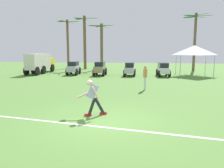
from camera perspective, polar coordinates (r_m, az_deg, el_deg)
The scene contains 15 objects.
ground_plane at distance 7.91m, azimuth -2.45°, elevation -9.67°, with size 80.00×80.00×0.00m, color #548038.
field_line_paint at distance 7.35m, azimuth -3.38°, elevation -11.08°, with size 20.51×0.11×0.01m, color white.
frisbee_thrower at distance 8.39m, azimuth -5.00°, elevation -3.02°, with size 1.10×0.57×1.41m.
frisbee_in_flight at distance 8.44m, azimuth -10.45°, elevation -3.98°, with size 0.32×0.32×0.10m.
teammate_near_sideline at distance 14.14m, azimuth 8.67°, elevation 2.22°, with size 0.25×0.50×1.56m.
parked_car_slot_a at distance 23.64m, azimuth -10.03°, elevation 4.21°, with size 1.36×2.43×1.40m.
parked_car_slot_b at distance 22.60m, azimuth -3.16°, elevation 4.13°, with size 1.26×2.39×1.40m.
parked_car_slot_c at distance 22.34m, azimuth 4.67°, elevation 4.02°, with size 1.18×2.41×1.34m.
parked_car_slot_d at distance 22.41m, azimuth 13.21°, elevation 3.83°, with size 1.31×2.47×1.34m.
box_truck at distance 26.05m, azimuth -18.20°, elevation 5.38°, with size 1.64×5.95×2.20m.
palm_tree_far_left at distance 32.51m, azimuth -11.49°, elevation 11.29°, with size 3.34×3.18×6.90m.
palm_tree_left_of_centre at distance 30.92m, azimuth -7.13°, elevation 11.38°, with size 3.59×3.18×7.25m.
palm_tree_right_of_centre at distance 30.31m, azimuth -2.76°, elevation 10.64°, with size 3.65×2.98×6.17m.
palm_tree_far_right at distance 29.62m, azimuth 20.91°, elevation 11.59°, with size 3.56×3.49×7.12m.
event_tent at distance 23.93m, azimuth 20.73°, elevation 8.25°, with size 3.26×3.26×3.07m.
Camera 1 is at (1.47, -7.37, 2.47)m, focal length 35.00 mm.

